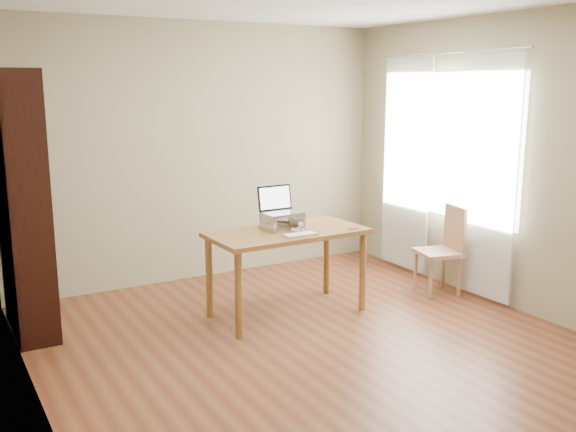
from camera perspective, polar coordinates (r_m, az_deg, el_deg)
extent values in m
cube|color=#5A2917|center=(5.00, 3.10, -11.92)|extent=(4.00, 4.50, 0.02)
cube|color=#918C62|center=(6.62, -7.61, 5.62)|extent=(4.00, 0.02, 2.60)
cube|color=#918C62|center=(3.91, -22.11, 0.66)|extent=(0.02, 4.50, 2.60)
cube|color=#918C62|center=(5.97, 19.65, 4.38)|extent=(0.02, 4.50, 2.60)
cube|color=white|center=(6.48, 14.13, 6.13)|extent=(0.01, 1.80, 1.40)
cube|color=black|center=(5.07, -21.87, 0.16)|extent=(0.30, 0.04, 2.10)
cube|color=black|center=(5.91, -23.13, 1.60)|extent=(0.30, 0.04, 2.10)
cube|color=black|center=(5.48, -23.99, 0.79)|extent=(0.02, 0.90, 2.10)
cube|color=black|center=(5.76, -21.75, -9.08)|extent=(0.30, 0.84, 0.02)
cube|color=black|center=(5.70, -21.58, -7.45)|extent=(0.20, 0.78, 0.28)
cube|color=black|center=(5.65, -22.01, -5.85)|extent=(0.30, 0.84, 0.03)
cube|color=black|center=(5.61, -21.84, -4.16)|extent=(0.20, 0.78, 0.28)
cube|color=black|center=(5.56, -22.27, -2.50)|extent=(0.30, 0.84, 0.02)
cube|color=black|center=(5.53, -22.10, -0.76)|extent=(0.20, 0.78, 0.28)
cube|color=black|center=(5.49, -22.55, 0.94)|extent=(0.30, 0.84, 0.02)
cube|color=black|center=(5.47, -22.38, 2.72)|extent=(0.20, 0.78, 0.28)
cube|color=black|center=(5.44, -22.83, 4.45)|extent=(0.30, 0.84, 0.02)
cube|color=black|center=(5.43, -22.66, 6.26)|extent=(0.20, 0.78, 0.28)
cube|color=black|center=(5.42, -23.11, 8.02)|extent=(0.30, 0.84, 0.02)
cube|color=black|center=(5.42, -22.94, 9.84)|extent=(0.20, 0.78, 0.28)
cube|color=black|center=(5.41, -23.41, 11.61)|extent=(0.30, 0.84, 0.03)
cube|color=white|center=(6.08, 17.21, 3.24)|extent=(0.03, 0.70, 2.20)
cube|color=white|center=(6.87, 10.47, 4.49)|extent=(0.03, 0.70, 2.20)
cylinder|color=#BCBEC0|center=(6.42, 14.14, 13.95)|extent=(0.03, 1.90, 0.03)
cube|color=brown|center=(5.51, -0.09, -1.51)|extent=(1.36, 0.70, 0.04)
cylinder|color=brown|center=(5.59, -7.02, -5.41)|extent=(0.06, 0.06, 0.71)
cylinder|color=brown|center=(6.15, 3.58, -3.73)|extent=(0.06, 0.06, 0.71)
cylinder|color=brown|center=(5.11, -4.53, -7.02)|extent=(0.06, 0.06, 0.71)
cylinder|color=brown|center=(5.72, 6.68, -5.00)|extent=(0.06, 0.06, 0.71)
cube|color=#BCBEC0|center=(5.50, -1.81, -0.71)|extent=(0.03, 0.25, 0.12)
cube|color=#BCBEC0|center=(5.64, 0.78, -0.39)|extent=(0.03, 0.25, 0.12)
cube|color=#BCBEC0|center=(5.55, -0.50, 0.12)|extent=(0.32, 0.25, 0.01)
cube|color=#BCBEC0|center=(5.55, -0.50, 0.26)|extent=(0.33, 0.24, 0.02)
cube|color=black|center=(5.64, -1.18, 1.65)|extent=(0.33, 0.05, 0.22)
cube|color=white|center=(5.63, -1.14, 1.64)|extent=(0.30, 0.04, 0.19)
cube|color=#BCBEC0|center=(5.32, 1.09, -1.69)|extent=(0.29, 0.13, 0.02)
cube|color=white|center=(5.32, 1.09, -1.59)|extent=(0.27, 0.11, 0.00)
cylinder|color=brown|center=(5.62, 5.84, -1.08)|extent=(0.09, 0.09, 0.01)
ellipsoid|color=#484238|center=(5.61, -0.34, -0.40)|extent=(0.17, 0.38, 0.13)
ellipsoid|color=#484238|center=(5.70, -0.89, -0.25)|extent=(0.15, 0.16, 0.12)
ellipsoid|color=#484238|center=(5.44, 0.65, -0.56)|extent=(0.10, 0.10, 0.09)
ellipsoid|color=silver|center=(5.48, 0.44, -0.84)|extent=(0.09, 0.09, 0.08)
sphere|color=silver|center=(5.42, 0.84, -0.79)|extent=(0.04, 0.04, 0.04)
cone|color=#484238|center=(5.42, 0.37, -0.14)|extent=(0.03, 0.04, 0.04)
cone|color=#484238|center=(5.45, 0.88, -0.08)|extent=(0.03, 0.04, 0.04)
cylinder|color=silver|center=(5.43, 0.43, -1.33)|extent=(0.03, 0.09, 0.03)
cylinder|color=silver|center=(5.46, 0.98, -1.26)|extent=(0.03, 0.09, 0.03)
cylinder|color=#484238|center=(5.77, -0.21, -0.51)|extent=(0.13, 0.20, 0.03)
cube|color=tan|center=(6.31, 13.20, -3.20)|extent=(0.45, 0.45, 0.04)
cylinder|color=tan|center=(6.16, 13.04, -5.51)|extent=(0.04, 0.04, 0.40)
cylinder|color=tan|center=(6.36, 15.05, -5.05)|extent=(0.04, 0.04, 0.40)
cylinder|color=tan|center=(6.37, 11.18, -4.84)|extent=(0.04, 0.04, 0.40)
cylinder|color=tan|center=(6.57, 13.18, -4.42)|extent=(0.04, 0.04, 0.40)
cube|color=tan|center=(6.37, 14.40, -1.04)|extent=(0.12, 0.35, 0.45)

